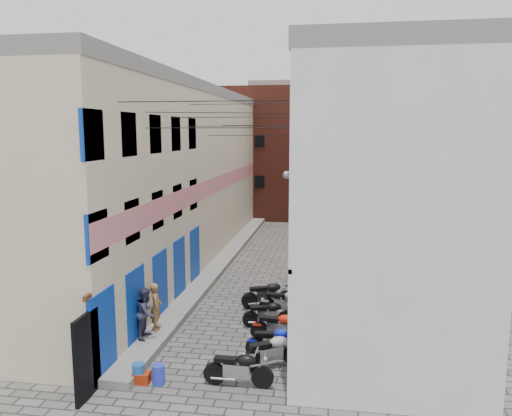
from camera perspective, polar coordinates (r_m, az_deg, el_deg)
The scene contains 21 objects.
ground at distance 13.68m, azimuth -7.66°, elevation -20.60°, with size 90.00×90.00×0.00m, color #514F4C.
plinth at distance 25.87m, azimuth -3.73°, elevation -5.97°, with size 0.90×26.00×0.25m, color gray.
building_left at distance 25.89m, azimuth -10.21°, elevation 3.75°, with size 5.10×27.00×9.00m.
building_right at distance 24.53m, azimuth 12.46°, elevation 3.43°, with size 5.94×26.00×9.00m.
building_far_brick_left at distance 39.82m, azimuth 1.08°, elevation 6.30°, with size 6.00×6.00×10.00m, color maroon.
building_far_brick_right at distance 41.49m, azimuth 8.34°, elevation 4.93°, with size 5.00×6.00×8.00m, color maroon.
building_far_concrete at distance 45.55m, azimuth 4.65°, elevation 7.21°, with size 8.00×5.00×11.00m, color gray.
far_shopfront at distance 37.17m, azimuth 3.51°, elevation 0.23°, with size 2.00×0.30×2.40m, color black.
overhead_wires at distance 19.37m, azimuth -1.50°, elevation 10.03°, with size 5.80×13.02×1.32m.
motorcycle_a at distance 13.81m, azimuth -2.03°, elevation -17.65°, with size 0.60×1.90×1.10m, color black, non-canonical shape.
motorcycle_b at distance 14.73m, azimuth 1.85°, elevation -15.85°, with size 0.61×1.93×1.12m, color #ACABB0, non-canonical shape.
motorcycle_c at distance 15.43m, azimuth 2.27°, elevation -14.79°, with size 0.58×1.83×1.06m, color #0C1CBE, non-canonical shape.
motorcycle_d at distance 16.42m, azimuth 2.73°, elevation -13.19°, with size 0.61×1.92×1.11m, color #B7200D, non-canonical shape.
motorcycle_e at distance 17.56m, azimuth 1.42°, elevation -11.82°, with size 0.57×1.80×1.04m, color black, non-canonical shape.
motorcycle_f at distance 18.41m, azimuth 3.49°, elevation -10.58°, with size 0.66×2.08×1.20m, color #9D9DA2, non-canonical shape.
motorcycle_g at distance 19.29m, azimuth 1.36°, elevation -9.68°, with size 0.64×2.04×1.18m, color black, non-canonical shape.
person_a at distance 16.88m, azimuth -11.38°, elevation -10.98°, with size 0.58×0.38×1.58m, color olive.
person_b at distance 16.38m, azimuth -12.43°, elevation -11.60°, with size 0.78×0.61×1.60m, color #34344E.
water_jug_near at distance 14.26m, azimuth -11.08°, elevation -18.19°, with size 0.34×0.34×0.54m, color #2838CA.
water_jug_far at distance 14.45m, azimuth -13.28°, elevation -17.89°, with size 0.34×0.34×0.53m, color #215BA9.
red_crate at distance 14.47m, azimuth -12.94°, elevation -18.38°, with size 0.45×0.34×0.28m, color #9E270B.
Camera 1 is at (3.55, -11.40, 6.68)m, focal length 35.00 mm.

